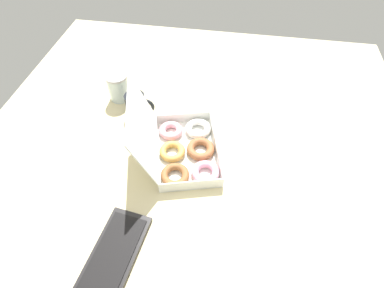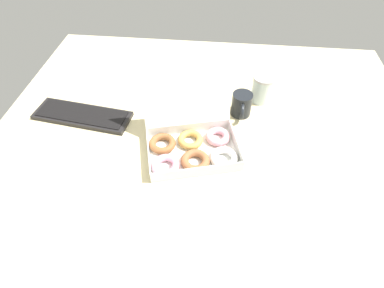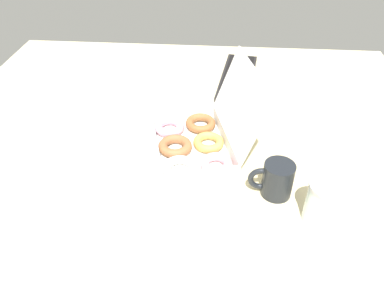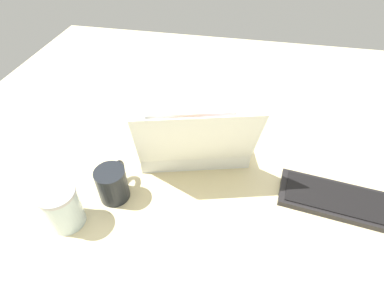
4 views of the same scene
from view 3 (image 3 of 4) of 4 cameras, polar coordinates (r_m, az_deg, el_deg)
ground_plane at (r=120.99cm, az=-1.48°, el=-2.41°), size 180.00×180.00×2.00cm
donut_box at (r=122.00cm, az=0.62°, el=0.67°), size 41.27×39.15×27.31cm
keyboard at (r=165.55cm, az=6.94°, el=10.11°), size 43.77×19.04×2.20cm
coffee_mug at (r=107.32cm, az=12.70°, el=-5.24°), size 8.67×12.70×10.49cm
glass_jar at (r=102.59cm, az=19.48°, el=-8.50°), size 9.75×9.75×12.68cm
paper_napkin at (r=141.12cm, az=-9.86°, el=4.07°), size 15.39×14.59×0.15cm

